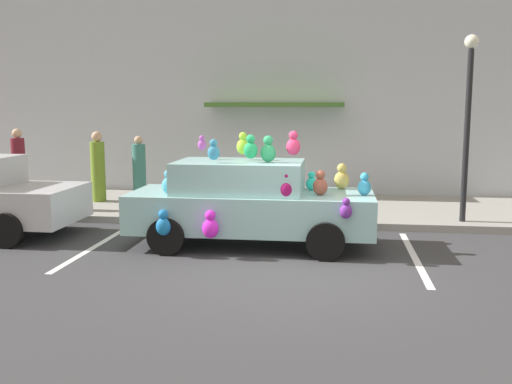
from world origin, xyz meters
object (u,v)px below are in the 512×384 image
street_lamp_post (468,108)px  pedestrian_near_shopfront (98,169)px  pedestrian_walking_past (19,171)px  pedestrian_by_lamp (139,171)px  plush_covered_car (249,202)px  teddy_bear_on_sidewalk (231,199)px

street_lamp_post → pedestrian_near_shopfront: size_ratio=2.16×
pedestrian_walking_past → pedestrian_by_lamp: bearing=28.8°
plush_covered_car → street_lamp_post: street_lamp_post is taller
pedestrian_walking_past → pedestrian_by_lamp: 2.77m
pedestrian_walking_past → teddy_bear_on_sidewalk: bearing=-2.8°
street_lamp_post → pedestrian_walking_past: bearing=178.9°
plush_covered_car → street_lamp_post: size_ratio=1.15×
plush_covered_car → pedestrian_by_lamp: (-3.29, 3.61, 0.10)m
pedestrian_by_lamp → teddy_bear_on_sidewalk: bearing=-31.2°
teddy_bear_on_sidewalk → street_lamp_post: (4.86, 0.05, 1.96)m
teddy_bear_on_sidewalk → plush_covered_car: bearing=-71.3°
pedestrian_near_shopfront → pedestrian_walking_past: size_ratio=0.94×
pedestrian_walking_past → pedestrian_near_shopfront: bearing=42.1°
street_lamp_post → pedestrian_by_lamp: size_ratio=2.31×
plush_covered_car → pedestrian_by_lamp: bearing=132.3°
teddy_bear_on_sidewalk → street_lamp_post: 5.24m
pedestrian_near_shopfront → pedestrian_by_lamp: (1.04, 0.08, -0.06)m
teddy_bear_on_sidewalk → street_lamp_post: size_ratio=0.21×
pedestrian_walking_past → plush_covered_car: bearing=-21.7°
plush_covered_car → pedestrian_near_shopfront: (-4.33, 3.53, 0.16)m
teddy_bear_on_sidewalk → pedestrian_walking_past: 5.06m
plush_covered_car → pedestrian_by_lamp: size_ratio=2.66×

